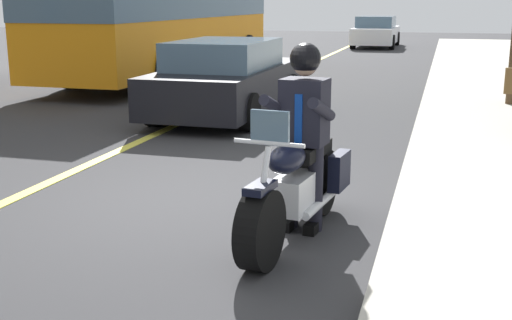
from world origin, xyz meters
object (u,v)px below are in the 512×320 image
object	(u,v)px
car_dark	(227,78)
bus_near	(168,9)
motorcycle_main	(296,188)
car_silver	(376,32)
rider_main	(304,121)

from	to	relation	value
car_dark	bus_near	bearing A→B (deg)	-147.73
bus_near	car_dark	xyz separation A→B (m)	(5.78, 3.65, -1.18)
bus_near	motorcycle_main	bearing A→B (deg)	28.15
car_dark	car_silver	bearing A→B (deg)	177.90
bus_near	car_dark	world-z (taller)	bus_near
bus_near	car_silver	bearing A→B (deg)	162.28
motorcycle_main	rider_main	size ratio (longest dim) A/B	1.27
motorcycle_main	bus_near	bearing A→B (deg)	-151.85
motorcycle_main	car_dark	size ratio (longest dim) A/B	0.48
bus_near	car_dark	distance (m)	6.93
car_silver	motorcycle_main	bearing A→B (deg)	4.39
motorcycle_main	rider_main	world-z (taller)	rider_main
bus_near	car_silver	world-z (taller)	bus_near
rider_main	car_silver	bearing A→B (deg)	-175.53
motorcycle_main	car_dark	world-z (taller)	car_dark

